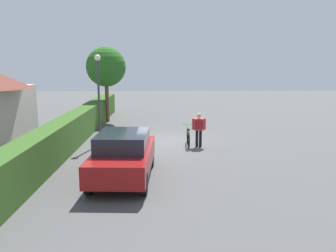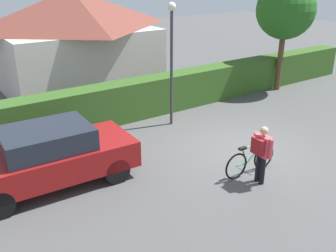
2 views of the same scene
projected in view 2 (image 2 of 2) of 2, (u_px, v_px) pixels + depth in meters
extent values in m
plane|color=#4B4B4B|center=(244.00, 150.00, 11.54)|extent=(60.00, 60.00, 0.00)
cube|color=#31561E|center=(165.00, 93.00, 14.55)|extent=(20.76, 0.90, 1.40)
cube|color=beige|center=(77.00, 58.00, 17.28)|extent=(6.47, 5.12, 2.69)
pyramid|color=brown|center=(72.00, 9.00, 16.44)|extent=(6.79, 5.38, 1.65)
cube|color=maroon|center=(51.00, 160.00, 9.44)|extent=(4.23, 1.94, 0.69)
cube|color=#1E232D|center=(46.00, 138.00, 9.18)|extent=(2.17, 1.65, 0.54)
cylinder|color=black|center=(93.00, 148.00, 10.90)|extent=(0.68, 0.20, 0.68)
cylinder|color=black|center=(117.00, 171.00, 9.65)|extent=(0.68, 0.20, 0.68)
torus|color=black|center=(264.00, 156.00, 10.34)|extent=(0.74, 0.06, 0.74)
torus|color=black|center=(236.00, 166.00, 9.81)|extent=(0.74, 0.06, 0.74)
cylinder|color=#268C3F|center=(256.00, 151.00, 10.08)|extent=(0.66, 0.04, 0.58)
cylinder|color=#268C3F|center=(245.00, 156.00, 9.88)|extent=(0.24, 0.04, 0.47)
cylinder|color=#268C3F|center=(254.00, 145.00, 9.93)|extent=(0.80, 0.05, 0.11)
cylinder|color=#268C3F|center=(242.00, 165.00, 9.92)|extent=(0.39, 0.04, 0.05)
cylinder|color=#268C3F|center=(265.00, 147.00, 10.24)|extent=(0.04, 0.04, 0.53)
cube|color=black|center=(243.00, 148.00, 9.73)|extent=(0.22, 0.10, 0.06)
cylinder|color=#268C3F|center=(266.00, 137.00, 10.12)|extent=(0.03, 0.50, 0.03)
cylinder|color=black|center=(258.00, 168.00, 9.71)|extent=(0.13, 0.13, 0.77)
cylinder|color=black|center=(263.00, 170.00, 9.58)|extent=(0.13, 0.13, 0.77)
cube|color=#DB4C56|center=(263.00, 146.00, 9.39)|extent=(0.22, 0.46, 0.55)
sphere|color=tan|center=(264.00, 131.00, 9.24)|extent=(0.21, 0.21, 0.21)
cylinder|color=#DB4C56|center=(255.00, 141.00, 9.60)|extent=(0.09, 0.09, 0.52)
cylinder|color=#DB4C56|center=(271.00, 149.00, 9.17)|extent=(0.09, 0.09, 0.52)
cube|color=maroon|center=(258.00, 146.00, 9.30)|extent=(0.18, 0.37, 0.41)
cylinder|color=#38383D|center=(171.00, 70.00, 12.75)|extent=(0.10, 0.10, 3.90)
sphere|color=#F2EDCC|center=(172.00, 6.00, 11.96)|extent=(0.28, 0.28, 0.28)
cylinder|color=brown|center=(280.00, 59.00, 16.86)|extent=(0.24, 0.24, 2.78)
sphere|color=#255E1D|center=(286.00, 9.00, 16.03)|extent=(2.51, 2.51, 2.51)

